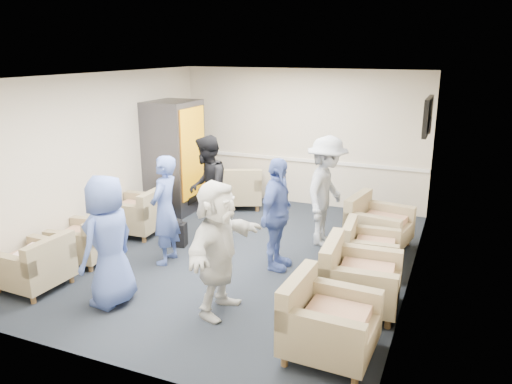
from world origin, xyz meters
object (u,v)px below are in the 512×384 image
at_px(armchair_left_near, 36,267).
at_px(armchair_right_midfar, 367,251).
at_px(person_back_right, 326,192).
at_px(person_mid_left, 165,210).
at_px(armchair_corner, 239,190).
at_px(armchair_right_midnear, 356,280).
at_px(person_front_left, 108,241).
at_px(armchair_left_mid, 86,242).
at_px(armchair_right_far, 376,226).
at_px(armchair_left_far, 140,215).
at_px(vending_machine, 174,157).
at_px(person_mid_right, 277,214).
at_px(person_back_left, 207,188).
at_px(person_front_right, 218,248).
at_px(armchair_right_near, 325,324).

bearing_deg(armchair_left_near, armchair_right_midfar, 122.27).
bearing_deg(armchair_right_midfar, person_back_right, 42.59).
bearing_deg(person_mid_left, armchair_corner, 176.69).
distance_m(armchair_right_midnear, person_front_left, 3.04).
relative_size(armchair_left_near, armchair_right_midfar, 1.00).
bearing_deg(armchair_left_mid, armchair_right_midfar, 100.59).
bearing_deg(armchair_right_far, armchair_left_far, 113.17).
bearing_deg(armchair_right_midnear, vending_machine, 55.10).
height_order(armchair_left_far, vending_machine, vending_machine).
bearing_deg(person_mid_right, person_front_left, 140.19).
xyz_separation_m(armchair_right_midnear, person_back_left, (-2.78, 1.40, 0.50)).
xyz_separation_m(person_front_left, person_back_right, (1.92, 2.93, 0.06)).
xyz_separation_m(armchair_left_near, vending_machine, (-0.09, 3.61, 0.75)).
height_order(armchair_right_midnear, person_mid_left, person_mid_left).
bearing_deg(person_back_left, armchair_left_near, -42.17).
height_order(armchair_left_mid, person_front_left, person_front_left).
bearing_deg(person_mid_right, armchair_right_far, -40.53).
xyz_separation_m(armchair_right_midnear, person_front_right, (-1.49, -0.73, 0.46)).
bearing_deg(armchair_right_far, armchair_right_midnear, -167.16).
bearing_deg(person_back_left, person_front_right, 13.99).
bearing_deg(person_front_right, person_back_left, 33.70).
bearing_deg(armchair_right_midfar, armchair_right_far, -1.69).
xyz_separation_m(armchair_left_far, person_back_left, (1.16, 0.29, 0.52)).
xyz_separation_m(armchair_right_midfar, person_front_right, (-1.43, -1.84, 0.52)).
xyz_separation_m(armchair_left_near, armchair_left_mid, (-0.01, 0.96, -0.01)).
bearing_deg(armchair_left_far, armchair_left_mid, -5.07).
bearing_deg(armchair_right_midfar, armchair_right_midnear, 178.89).
bearing_deg(armchair_left_mid, armchair_right_midnear, 85.03).
bearing_deg(armchair_left_far, armchair_right_midfar, 86.75).
bearing_deg(armchair_right_near, person_back_right, 17.38).
bearing_deg(armchair_left_mid, person_mid_left, 104.40).
height_order(armchair_corner, person_mid_left, person_mid_left).
bearing_deg(armchair_right_near, person_front_right, 77.40).
distance_m(person_mid_left, person_front_right, 1.71).
xyz_separation_m(armchair_left_far, armchair_right_near, (3.85, -2.22, 0.01)).
height_order(vending_machine, person_front_right, vending_machine).
height_order(armchair_left_far, armchair_right_midnear, armchair_right_midnear).
relative_size(armchair_right_near, person_mid_right, 0.56).
height_order(armchair_left_far, person_front_left, person_front_left).
xyz_separation_m(person_back_left, person_front_right, (1.29, -2.14, -0.04)).
distance_m(person_back_right, person_front_right, 2.67).
relative_size(armchair_left_mid, armchair_left_far, 0.97).
distance_m(person_mid_left, person_back_right, 2.54).
distance_m(armchair_right_near, person_back_left, 3.71).
distance_m(armchair_right_midfar, person_mid_right, 1.39).
xyz_separation_m(vending_machine, person_back_right, (3.17, -0.61, -0.18)).
height_order(armchair_right_far, person_mid_right, person_mid_right).
xyz_separation_m(person_back_left, person_mid_right, (1.48, -0.70, -0.05)).
height_order(armchair_left_near, armchair_right_midfar, armchair_left_near).
xyz_separation_m(armchair_right_near, armchair_corner, (-2.91, 4.24, 0.00)).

